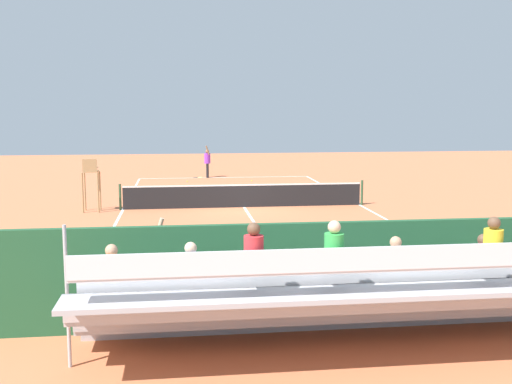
{
  "coord_description": "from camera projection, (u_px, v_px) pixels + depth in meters",
  "views": [
    {
      "loc": [
        2.69,
        25.25,
        4.19
      ],
      "look_at": [
        0.0,
        4.0,
        1.2
      ],
      "focal_mm": 42.95,
      "sensor_mm": 36.0,
      "label": 1
    }
  ],
  "objects": [
    {
      "name": "backdrop_wall",
      "position": [
        321.0,
        273.0,
        11.83
      ],
      "size": [
        18.0,
        0.16,
        2.0
      ],
      "primitive_type": "cube",
      "color": "#235633",
      "rests_on": "ground"
    },
    {
      "name": "courtside_bench",
      "position": [
        418.0,
        281.0,
        12.89
      ],
      "size": [
        1.8,
        0.4,
        0.93
      ],
      "color": "#9E754C",
      "rests_on": "ground"
    },
    {
      "name": "umpire_chair",
      "position": [
        91.0,
        179.0,
        24.45
      ],
      "size": [
        0.67,
        0.67,
        2.14
      ],
      "color": "#A88456",
      "rests_on": "ground"
    },
    {
      "name": "equipment_bag",
      "position": [
        349.0,
        303.0,
        12.62
      ],
      "size": [
        0.9,
        0.36,
        0.36
      ],
      "primitive_type": "cube",
      "color": "black",
      "rests_on": "ground"
    },
    {
      "name": "tennis_racket",
      "position": [
        200.0,
        177.0,
        36.47
      ],
      "size": [
        0.58,
        0.35,
        0.03
      ],
      "color": "black",
      "rests_on": "ground"
    },
    {
      "name": "tennis_player",
      "position": [
        207.0,
        161.0,
        36.35
      ],
      "size": [
        0.37,
        0.53,
        1.93
      ],
      "color": "black",
      "rests_on": "ground"
    },
    {
      "name": "court_line_markings",
      "position": [
        244.0,
        207.0,
        25.75
      ],
      "size": [
        10.1,
        22.2,
        0.01
      ],
      "color": "white",
      "rests_on": "ground"
    },
    {
      "name": "ground_plane",
      "position": [
        244.0,
        207.0,
        25.72
      ],
      "size": [
        60.0,
        60.0,
        0.0
      ],
      "primitive_type": "plane",
      "color": "#CC7047"
    },
    {
      "name": "tennis_ball_near",
      "position": [
        252.0,
        181.0,
        34.66
      ],
      "size": [
        0.07,
        0.07,
        0.07
      ],
      "primitive_type": "sphere",
      "color": "#CCDB33",
      "rests_on": "ground"
    },
    {
      "name": "tennis_net",
      "position": [
        244.0,
        195.0,
        25.65
      ],
      "size": [
        10.3,
        0.1,
        1.07
      ],
      "color": "black",
      "rests_on": "ground"
    },
    {
      "name": "line_judge",
      "position": [
        158.0,
        263.0,
        12.49
      ],
      "size": [
        0.39,
        0.54,
        1.93
      ],
      "color": "#232328",
      "rests_on": "ground"
    },
    {
      "name": "bleacher_stand",
      "position": [
        345.0,
        295.0,
        10.44
      ],
      "size": [
        9.06,
        2.4,
        2.48
      ],
      "color": "#B2B2B7",
      "rests_on": "ground"
    },
    {
      "name": "tennis_ball_far",
      "position": [
        187.0,
        181.0,
        34.37
      ],
      "size": [
        0.07,
        0.07,
        0.07
      ],
      "primitive_type": "sphere",
      "color": "#CCDB33",
      "rests_on": "ground"
    }
  ]
}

